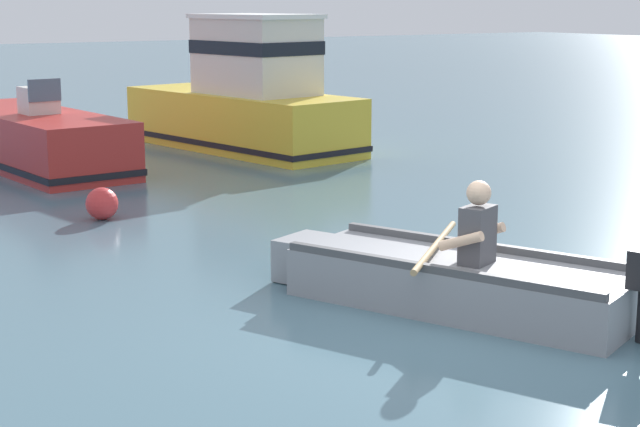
% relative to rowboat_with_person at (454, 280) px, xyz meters
% --- Properties ---
extents(ground_plane, '(120.00, 120.00, 0.00)m').
position_rel_rowboat_with_person_xyz_m(ground_plane, '(-0.44, -0.48, -0.25)').
color(ground_plane, slate).
extents(rowboat_with_person, '(2.21, 3.58, 1.19)m').
position_rel_rowboat_with_person_xyz_m(rowboat_with_person, '(0.00, 0.00, 0.00)').
color(rowboat_with_person, gray).
rests_on(rowboat_with_person, ground).
extents(moored_boat_red, '(2.02, 5.16, 1.51)m').
position_rel_rowboat_with_person_xyz_m(moored_boat_red, '(-0.79, 9.95, 0.19)').
color(moored_boat_red, '#B72D28').
rests_on(moored_boat_red, ground).
extents(moored_boat_yellow, '(2.66, 5.35, 2.50)m').
position_rel_rowboat_with_person_xyz_m(moored_boat_yellow, '(3.20, 9.82, 0.67)').
color(moored_boat_yellow, gold).
rests_on(moored_boat_yellow, ground).
extents(mooring_buoy, '(0.41, 0.41, 0.41)m').
position_rel_rowboat_with_person_xyz_m(mooring_buoy, '(-1.33, 5.33, -0.04)').
color(mooring_buoy, red).
rests_on(mooring_buoy, ground).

